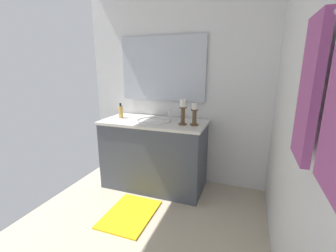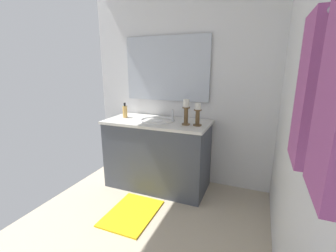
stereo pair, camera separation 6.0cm
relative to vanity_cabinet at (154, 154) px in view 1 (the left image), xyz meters
name	(u,v)px [view 1 (the left image)]	position (x,y,z in m)	size (l,w,h in m)	color
floor	(122,252)	(1.06, 0.17, -0.42)	(2.77, 2.25, 0.02)	beige
wall_back	(309,105)	(1.06, 1.29, 0.82)	(2.77, 0.04, 2.45)	white
wall_left	(177,83)	(-0.33, 0.17, 0.82)	(0.04, 2.25, 2.45)	white
vanity_cabinet	(154,154)	(0.00, 0.00, 0.00)	(0.58, 1.21, 0.81)	#474C56
sink_basin	(154,124)	(0.00, 0.00, 0.37)	(0.40, 0.40, 0.24)	white
mirror	(162,69)	(-0.28, 0.00, 0.98)	(0.02, 1.06, 0.75)	silver
candle_holder_tall	(194,114)	(0.04, 0.48, 0.53)	(0.09, 0.09, 0.24)	brown
candle_holder_short	(183,111)	(0.06, 0.36, 0.55)	(0.09, 0.09, 0.27)	brown
soap_bottle	(121,112)	(-0.02, -0.44, 0.48)	(0.06, 0.06, 0.18)	#E5B259
towel_near_vanity	(309,91)	(1.39, 1.21, 0.92)	(0.22, 0.03, 0.52)	#A54C8C
bath_mat	(130,214)	(0.62, 0.00, -0.40)	(0.60, 0.44, 0.02)	yellow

